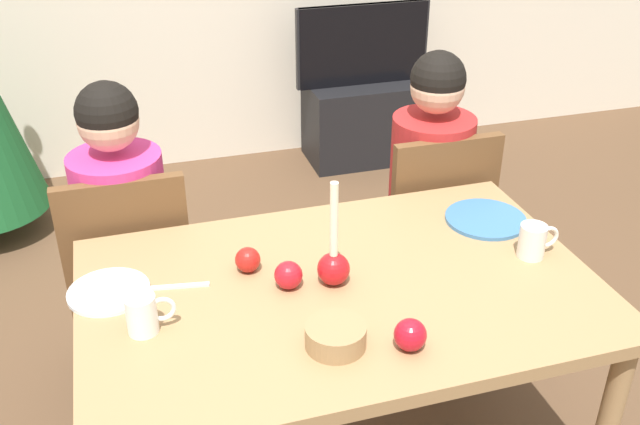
{
  "coord_description": "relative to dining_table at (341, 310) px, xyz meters",
  "views": [
    {
      "loc": [
        -0.52,
        -1.54,
        1.88
      ],
      "look_at": [
        0.0,
        0.2,
        0.87
      ],
      "focal_mm": 40.5,
      "sensor_mm": 36.0,
      "label": 1
    }
  ],
  "objects": [
    {
      "name": "dining_table",
      "position": [
        0.0,
        0.0,
        0.0
      ],
      "size": [
        1.4,
        0.9,
        0.75
      ],
      "color": "#99754C",
      "rests_on": "ground"
    },
    {
      "name": "chair_left",
      "position": [
        -0.55,
        0.61,
        -0.15
      ],
      "size": [
        0.4,
        0.4,
        0.9
      ],
      "color": "brown",
      "rests_on": "ground"
    },
    {
      "name": "chair_right",
      "position": [
        0.56,
        0.61,
        -0.15
      ],
      "size": [
        0.4,
        0.4,
        0.9
      ],
      "color": "brown",
      "rests_on": "ground"
    },
    {
      "name": "person_left_child",
      "position": [
        -0.55,
        0.64,
        -0.1
      ],
      "size": [
        0.3,
        0.3,
        1.17
      ],
      "color": "#33384C",
      "rests_on": "ground"
    },
    {
      "name": "person_right_child",
      "position": [
        0.56,
        0.64,
        -0.1
      ],
      "size": [
        0.3,
        0.3,
        1.17
      ],
      "color": "#33384C",
      "rests_on": "ground"
    },
    {
      "name": "tv_stand",
      "position": [
        0.89,
        2.3,
        -0.43
      ],
      "size": [
        0.64,
        0.4,
        0.48
      ],
      "primitive_type": "cube",
      "color": "black",
      "rests_on": "ground"
    },
    {
      "name": "tv",
      "position": [
        0.89,
        2.3,
        0.04
      ],
      "size": [
        0.79,
        0.05,
        0.46
      ],
      "color": "black",
      "rests_on": "tv_stand"
    },
    {
      "name": "candle_centerpiece",
      "position": [
        -0.02,
        0.02,
        0.15
      ],
      "size": [
        0.09,
        0.09,
        0.31
      ],
      "color": "red",
      "rests_on": "dining_table"
    },
    {
      "name": "plate_left",
      "position": [
        -0.61,
        0.14,
        0.09
      ],
      "size": [
        0.22,
        0.22,
        0.01
      ],
      "primitive_type": "cylinder",
      "color": "silver",
      "rests_on": "dining_table"
    },
    {
      "name": "plate_right",
      "position": [
        0.55,
        0.21,
        0.09
      ],
      "size": [
        0.25,
        0.25,
        0.01
      ],
      "primitive_type": "cylinder",
      "color": "teal",
      "rests_on": "dining_table"
    },
    {
      "name": "mug_left",
      "position": [
        -0.53,
        -0.05,
        0.13
      ],
      "size": [
        0.12,
        0.08,
        0.1
      ],
      "color": "white",
      "rests_on": "dining_table"
    },
    {
      "name": "mug_right",
      "position": [
        0.58,
        -0.02,
        0.13
      ],
      "size": [
        0.12,
        0.08,
        0.1
      ],
      "color": "silver",
      "rests_on": "dining_table"
    },
    {
      "name": "fork_left",
      "position": [
        -0.43,
        0.12,
        0.09
      ],
      "size": [
        0.18,
        0.04,
        0.01
      ],
      "primitive_type": "cube",
      "rotation": [
        0.0,
        0.0,
        -0.16
      ],
      "color": "silver",
      "rests_on": "dining_table"
    },
    {
      "name": "bowl_walnuts",
      "position": [
        -0.09,
        -0.24,
        0.11
      ],
      "size": [
        0.15,
        0.15,
        0.06
      ],
      "primitive_type": "cylinder",
      "color": "#99754C",
      "rests_on": "dining_table"
    },
    {
      "name": "apple_near_candle",
      "position": [
        0.08,
        -0.3,
        0.12
      ],
      "size": [
        0.08,
        0.08,
        0.08
      ],
      "primitive_type": "sphere",
      "color": "red",
      "rests_on": "dining_table"
    },
    {
      "name": "apple_by_left_plate",
      "position": [
        -0.14,
        0.03,
        0.12
      ],
      "size": [
        0.08,
        0.08,
        0.08
      ],
      "primitive_type": "sphere",
      "color": "red",
      "rests_on": "dining_table"
    },
    {
      "name": "apple_by_right_mug",
      "position": [
        -0.23,
        0.14,
        0.12
      ],
      "size": [
        0.07,
        0.07,
        0.07
      ],
      "primitive_type": "sphere",
      "color": "#B21C16",
      "rests_on": "dining_table"
    }
  ]
}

